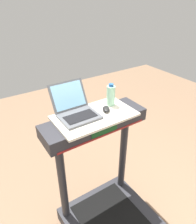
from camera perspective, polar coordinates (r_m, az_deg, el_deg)
desk_board at (r=1.72m, az=-0.91°, el=-1.02°), size 0.66×0.38×0.02m
laptop at (r=1.71m, az=-6.03°, el=0.69°), size 0.30×0.35×0.23m
computer_mouse at (r=1.76m, az=2.20°, el=0.80°), size 0.10×0.12×0.03m
water_bottle at (r=1.83m, az=3.47°, el=4.51°), size 0.07×0.07×0.20m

